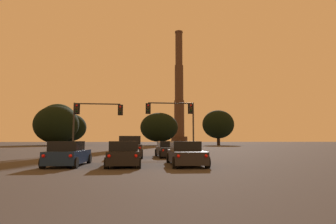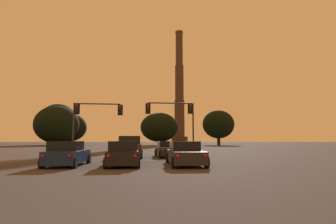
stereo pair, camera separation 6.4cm
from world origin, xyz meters
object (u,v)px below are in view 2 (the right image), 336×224
at_px(sedan_right_lane_second, 185,154).
at_px(traffic_light_overhead_left, 91,115).
at_px(hatchback_center_lane_second, 123,154).
at_px(traffic_light_overhead_right, 177,114).
at_px(smokestack, 179,99).
at_px(sedan_right_lane_front, 168,149).
at_px(hatchback_left_lane_second, 68,154).
at_px(suv_center_lane_front, 129,147).

bearing_deg(sedan_right_lane_second, traffic_light_overhead_left, 121.38).
distance_m(hatchback_center_lane_second, traffic_light_overhead_right, 15.39).
xyz_separation_m(sedan_right_lane_second, traffic_light_overhead_left, (-8.23, 14.21, 3.70)).
distance_m(traffic_light_overhead_left, smokestack, 102.60).
relative_size(hatchback_center_lane_second, sedan_right_lane_second, 0.87).
distance_m(sedan_right_lane_front, hatchback_center_lane_second, 8.76).
bearing_deg(smokestack, traffic_light_overhead_left, -104.42).
height_order(hatchback_center_lane_second, smokestack, smokestack).
xyz_separation_m(sedan_right_lane_front, hatchback_center_lane_second, (-3.46, -8.05, -0.00)).
xyz_separation_m(sedan_right_lane_second, smokestack, (16.92, 112.04, 21.73)).
xyz_separation_m(traffic_light_overhead_left, traffic_light_overhead_right, (9.79, -0.37, 0.13)).
distance_m(sedan_right_lane_front, hatchback_left_lane_second, 10.19).
height_order(suv_center_lane_front, hatchback_center_lane_second, suv_center_lane_front).
relative_size(hatchback_left_lane_second, traffic_light_overhead_right, 0.71).
bearing_deg(hatchback_left_lane_second, smokestack, 79.98).
xyz_separation_m(traffic_light_overhead_left, smokestack, (25.15, 97.82, 18.02)).
relative_size(sedan_right_lane_front, sedan_right_lane_second, 1.00).
distance_m(sedan_right_lane_front, suv_center_lane_front, 3.44).
xyz_separation_m(hatchback_center_lane_second, traffic_light_overhead_left, (-4.58, 14.33, 3.71)).
xyz_separation_m(suv_center_lane_front, smokestack, (20.53, 104.47, 21.50)).
bearing_deg(sedan_right_lane_front, traffic_light_overhead_left, 140.30).
bearing_deg(sedan_right_lane_second, suv_center_lane_front, 116.81).
bearing_deg(hatchback_left_lane_second, sedan_right_lane_second, -0.30).
bearing_deg(sedan_right_lane_front, sedan_right_lane_second, -90.28).
relative_size(hatchback_center_lane_second, smokestack, 0.07).
height_order(suv_center_lane_front, sedan_right_lane_second, suv_center_lane_front).
relative_size(suv_center_lane_front, hatchback_left_lane_second, 1.20).
bearing_deg(traffic_light_overhead_right, suv_center_lane_front, -129.49).
distance_m(hatchback_left_lane_second, traffic_light_overhead_left, 14.48).
bearing_deg(smokestack, traffic_light_overhead_right, -98.89).
height_order(hatchback_center_lane_second, sedan_right_lane_second, hatchback_center_lane_second).
bearing_deg(sedan_right_lane_second, traffic_light_overhead_right, 84.87).
height_order(sedan_right_lane_front, suv_center_lane_front, suv_center_lane_front).
height_order(hatchback_center_lane_second, traffic_light_overhead_right, traffic_light_overhead_right).
bearing_deg(traffic_light_overhead_left, smokestack, 75.58).
bearing_deg(traffic_light_overhead_left, hatchback_left_lane_second, -84.63).
bearing_deg(hatchback_center_lane_second, suv_center_lane_front, 88.87).
bearing_deg(hatchback_center_lane_second, traffic_light_overhead_left, 106.91).
height_order(sedan_right_lane_front, sedan_right_lane_second, same).
height_order(suv_center_lane_front, smokestack, smokestack).
distance_m(sedan_right_lane_front, traffic_light_overhead_right, 7.26).
height_order(sedan_right_lane_second, traffic_light_overhead_left, traffic_light_overhead_left).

